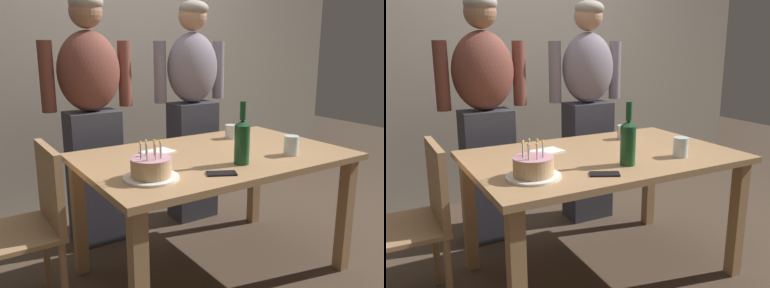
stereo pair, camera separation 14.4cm
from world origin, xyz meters
TOP-DOWN VIEW (x-y plane):
  - ground_plane at (0.00, 0.00)m, footprint 10.00×10.00m
  - back_wall at (0.00, 1.55)m, footprint 5.20×0.10m
  - dining_table at (0.00, 0.00)m, footprint 1.50×0.96m
  - birthday_cake at (-0.51, -0.21)m, footprint 0.26×0.26m
  - water_glass_near at (0.35, -0.26)m, footprint 0.08×0.08m
  - water_glass_far at (0.32, 0.26)m, footprint 0.08×0.08m
  - wine_bottle at (0.00, -0.25)m, footprint 0.08×0.08m
  - cell_phone at (-0.19, -0.33)m, footprint 0.16×0.13m
  - napkin_stack at (-0.26, 0.19)m, footprint 0.20×0.16m
  - person_man_bearded at (-0.45, 0.77)m, footprint 0.61×0.27m
  - person_woman_cardigan at (0.35, 0.77)m, footprint 0.61×0.27m
  - dining_chair at (-0.99, 0.14)m, footprint 0.42×0.42m

SIDE VIEW (x-z plane):
  - ground_plane at x=0.00m, z-range 0.00..0.00m
  - dining_chair at x=-0.99m, z-range 0.08..0.95m
  - dining_table at x=0.00m, z-range 0.27..1.01m
  - cell_phone at x=-0.19m, z-range 0.74..0.75m
  - napkin_stack at x=-0.26m, z-range 0.74..0.75m
  - water_glass_far at x=0.32m, z-range 0.74..0.83m
  - birthday_cake at x=-0.51m, z-range 0.70..0.88m
  - water_glass_near at x=0.35m, z-range 0.74..0.85m
  - wine_bottle at x=0.00m, z-range 0.70..1.03m
  - person_man_bearded at x=-0.45m, z-range 0.04..1.70m
  - person_woman_cardigan at x=0.35m, z-range 0.04..1.70m
  - back_wall at x=0.00m, z-range 0.00..2.60m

